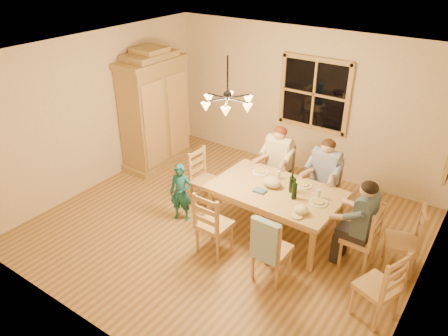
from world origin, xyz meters
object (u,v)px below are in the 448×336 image
Objects in this scene: chandelier at (227,102)px; adult_woman at (278,155)px; dining_table at (276,195)px; chair_spare_back at (400,251)px; chair_end_right at (358,247)px; wine_bottle_a at (292,182)px; armoire at (155,113)px; chair_far_right at (322,198)px; wine_bottle_b at (295,189)px; chair_far_left at (277,183)px; chair_end_left at (206,189)px; adult_plaid_man at (325,168)px; chair_near_right at (271,258)px; adult_slate_man at (364,214)px; chair_near_left at (214,233)px; chair_spare_front at (375,297)px; child at (181,193)px.

adult_woman is (0.19, 1.23, -1.24)m from chandelier.
dining_table is 1.93× the size of chair_spare_back.
wine_bottle_a reaches higher than chair_end_right.
dining_table is at bearing -13.57° from armoire.
chair_far_right is 1.15m from wine_bottle_b.
chair_far_left is 1.22m from chair_end_left.
chair_near_right is at bearing 93.37° from adult_plaid_man.
chair_far_left is 0.84m from chair_far_right.
dining_table is 1.32m from adult_slate_man.
adult_slate_man is (1.80, 0.86, 0.54)m from chair_near_left.
wine_bottle_b is (3.40, -0.82, -0.13)m from armoire.
chair_far_left and chair_spare_front have the same top height.
chair_end_right is 1.26m from wine_bottle_a.
wine_bottle_a reaches higher than chair_spare_back.
child is (1.68, -1.27, -0.57)m from armoire.
chair_spare_back is (1.59, 0.15, -0.62)m from wine_bottle_a.
adult_woman is 2.88m from chair_spare_front.
chandelier is 2.84m from armoire.
armoire is 2.32× the size of chair_end_left.
chair_near_left is (2.58, -1.62, -0.75)m from armoire.
chair_near_left is at bearing -135.41° from wine_bottle_b.
chair_far_left is 2.06m from adult_slate_man.
chair_near_right is at bearing 136.74° from adult_slate_man.
chair_far_right and chair_spare_front have the same top height.
adult_plaid_man reaches higher than chair_far_left.
chair_spare_front is (1.59, -0.88, -0.62)m from wine_bottle_a.
child is at bearing 39.55° from adult_plaid_man.
chair_end_right is 1.02× the size of child.
adult_slate_man reaches higher than dining_table.
child is at bearing 101.65° from adult_slate_man.
wine_bottle_a is (0.67, -0.83, 0.08)m from adult_woman.
chair_spare_front and chair_spare_back have the same top height.
wine_bottle_b is 1.62m from chair_spare_back.
adult_woman is 2.65× the size of wine_bottle_a.
chair_far_left is at bearing 56.57° from chair_spare_back.
chair_near_right reaches higher than child.
dining_table is at bearing 117.90° from chair_near_right.
chandelier is 1.59m from dining_table.
chair_spare_back is at bearing 6.73° from dining_table.
chair_far_right is at bearing -180.00° from chair_far_left.
adult_slate_man reaches higher than chair_far_left.
wine_bottle_a is at bearing 24.46° from chandelier.
adult_plaid_man is (0.00, 0.00, 0.54)m from chair_far_right.
dining_table is 1.93× the size of chair_end_left.
adult_woman reaches higher than wine_bottle_a.
adult_slate_man is (1.96, 0.30, -1.24)m from chandelier.
chair_far_left is at bearing 136.74° from chair_end_left.
adult_plaid_man reaches higher than dining_table.
adult_slate_man reaches higher than wine_bottle_a.
chandelier is 0.78× the size of chair_far_right.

